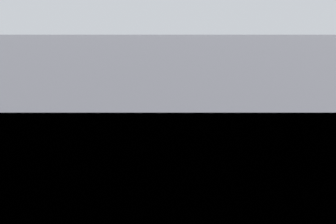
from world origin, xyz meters
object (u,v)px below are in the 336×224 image
Objects in this scene: crew_worker_near_nose at (261,142)px; crew_worker_by_stairs at (203,137)px; airplane_main at (151,102)px; boarding_stairs at (194,131)px.

crew_worker_by_stairs is (-2.15, 7.38, -0.07)m from crew_worker_near_nose.
airplane_main reaches higher than boarding_stairs.
crew_worker_near_nose is (-0.38, -10.25, 0.25)m from boarding_stairs.
airplane_main is 23.01× the size of crew_worker_by_stairs.
boarding_stairs is (-2.79, -10.18, -2.79)m from airplane_main.
crew_worker_near_nose is 1.07× the size of crew_worker_by_stairs.
boarding_stairs is 3.83m from crew_worker_by_stairs.
airplane_main is 10.92m from boarding_stairs.
boarding_stairs is 2.75× the size of crew_worker_near_nose.
airplane_main reaches higher than crew_worker_near_nose.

